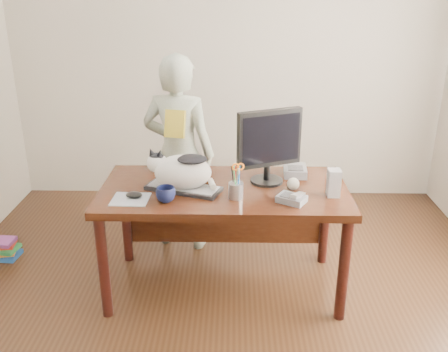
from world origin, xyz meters
TOP-DOWN VIEW (x-y plane):
  - room at (0.00, 0.00)m, footprint 4.50×4.50m
  - desk at (0.00, 0.68)m, footprint 1.60×0.80m
  - keyboard at (-0.26, 0.55)m, footprint 0.51×0.33m
  - cat at (-0.27, 0.55)m, footprint 0.47×0.33m
  - monitor at (0.29, 0.68)m, footprint 0.42×0.28m
  - pen_cup at (0.08, 0.43)m, footprint 0.11×0.11m
  - mousepad at (-0.57, 0.40)m, footprint 0.23×0.21m
  - mouse at (-0.55, 0.42)m, footprint 0.10×0.07m
  - coffee_mug at (-0.35, 0.38)m, footprint 0.16×0.16m
  - phone at (0.42, 0.38)m, footprint 0.20×0.19m
  - speaker at (0.68, 0.49)m, footprint 0.08×0.09m
  - baseball at (0.44, 0.57)m, footprint 0.08×0.08m
  - book_stack at (-0.21, 0.86)m, footprint 0.24×0.21m
  - calculator at (0.48, 0.84)m, footprint 0.17×0.21m
  - person at (-0.36, 1.21)m, footprint 0.62×0.48m
  - held_book at (-0.36, 1.04)m, footprint 0.16×0.12m
  - book_pile_b at (-1.72, 0.95)m, footprint 0.26×0.20m

SIDE VIEW (x-z plane):
  - book_pile_b at x=-1.72m, z-range 0.00..0.15m
  - desk at x=0.00m, z-range 0.23..0.98m
  - mousepad at x=-0.57m, z-range 0.75..0.76m
  - person at x=-0.36m, z-range 0.00..1.53m
  - keyboard at x=-0.26m, z-range 0.75..0.78m
  - mouse at x=-0.55m, z-range 0.75..0.79m
  - phone at x=0.42m, z-range 0.74..0.81m
  - calculator at x=0.48m, z-range 0.75..0.81m
  - book_stack at x=-0.21m, z-range 0.75..0.82m
  - baseball at x=0.44m, z-range 0.75..0.83m
  - coffee_mug at x=-0.35m, z-range 0.75..0.84m
  - pen_cup at x=0.08m, z-range 0.70..0.93m
  - speaker at x=0.68m, z-range 0.75..0.92m
  - cat at x=-0.27m, z-range 0.75..1.02m
  - monitor at x=0.29m, z-range 0.78..1.28m
  - held_book at x=-0.36m, z-range 0.95..1.15m
  - room at x=0.00m, z-range -0.90..3.60m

